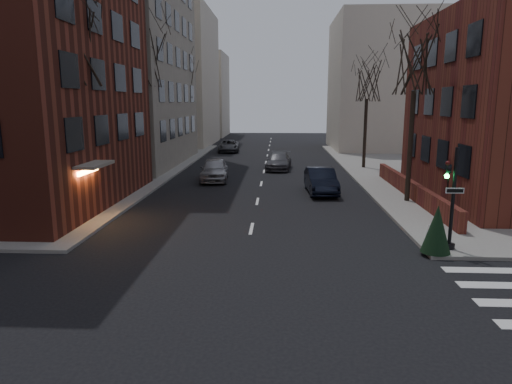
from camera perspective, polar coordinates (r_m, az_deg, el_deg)
ground at (r=10.46m, az=-4.78°, el=-22.72°), size 160.00×160.00×0.00m
building_left_tan at (r=47.05m, az=-21.42°, el=20.44°), size 18.00×18.00×28.00m
low_wall_right at (r=29.22m, az=18.81°, el=0.36°), size 0.35×16.00×1.00m
building_distant_la at (r=65.72m, az=-11.81°, el=13.71°), size 14.00×16.00×18.00m
building_distant_ra at (r=60.24m, az=16.46°, el=12.79°), size 14.00×14.00×16.00m
building_distant_lb at (r=81.86m, az=-7.34°, el=11.90°), size 10.00×12.00×14.00m
traffic_signal at (r=19.24m, az=23.17°, el=-1.51°), size 0.76×0.44×4.00m
tree_left_a at (r=24.87m, az=-21.92°, el=16.50°), size 4.18×4.18×10.26m
tree_left_b at (r=36.16m, az=-13.81°, el=15.75°), size 4.40×4.40×10.80m
tree_left_c at (r=49.68m, az=-9.08°, el=13.57°), size 3.96×3.96×9.72m
tree_right_a at (r=27.75m, az=19.35°, el=15.11°), size 3.96×3.96×9.72m
tree_right_b at (r=41.34m, az=13.75°, el=13.30°), size 3.74×3.74×9.18m
streetlamp_near at (r=32.06m, az=-14.42°, el=7.98°), size 0.36×0.36×6.28m
streetlamp_far at (r=51.50m, az=-7.83°, el=9.30°), size 0.36×0.36×6.28m
parked_sedan at (r=29.88m, az=8.11°, el=1.40°), size 1.98×5.02×1.63m
car_lane_silver at (r=34.50m, az=-5.23°, el=2.82°), size 2.38×5.11×1.69m
car_lane_gray at (r=40.21m, az=2.87°, el=3.86°), size 2.46×5.15×1.45m
car_lane_far at (r=54.58m, az=-3.43°, el=5.76°), size 2.68×5.23×1.41m
sandwich_board at (r=19.18m, az=21.25°, el=-5.35°), size 0.43×0.60×0.95m
evergreen_shrub at (r=18.76m, az=21.67°, el=-4.31°), size 1.35×1.35×1.85m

